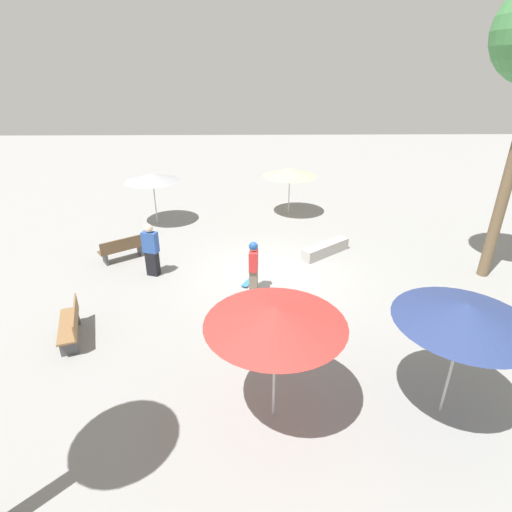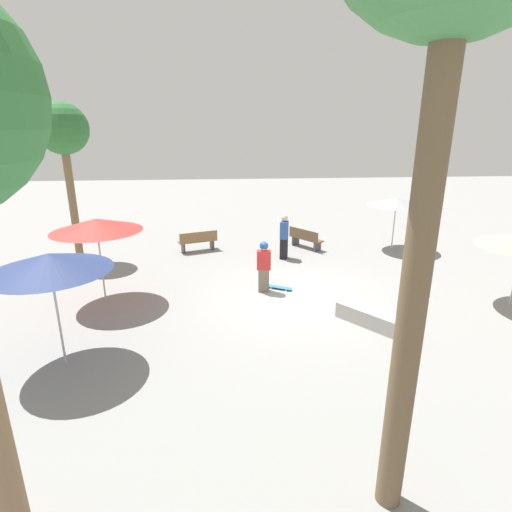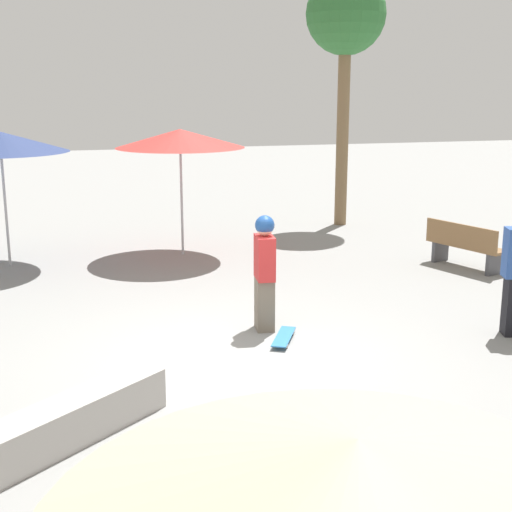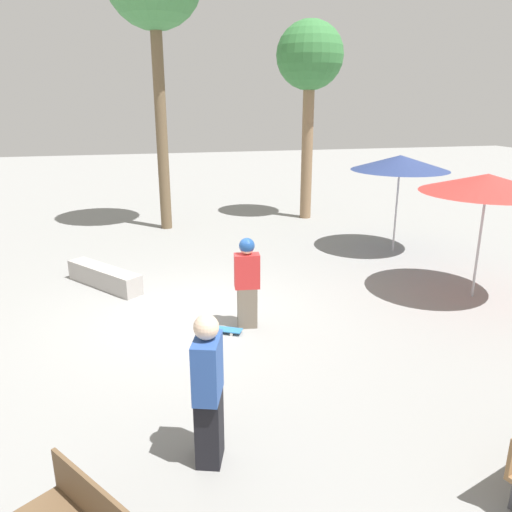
# 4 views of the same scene
# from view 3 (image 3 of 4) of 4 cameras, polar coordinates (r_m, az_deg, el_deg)

# --- Properties ---
(ground_plane) EXTENTS (60.00, 60.00, 0.00)m
(ground_plane) POSITION_cam_3_polar(r_m,az_deg,el_deg) (9.05, -1.46, -8.09)
(ground_plane) COLOR gray
(skater_main) EXTENTS (0.29, 0.45, 1.62)m
(skater_main) POSITION_cam_3_polar(r_m,az_deg,el_deg) (9.78, 0.69, -1.04)
(skater_main) COLOR #726656
(skater_main) RESTS_ON ground_plane
(skateboard) EXTENTS (0.55, 0.80, 0.07)m
(skateboard) POSITION_cam_3_polar(r_m,az_deg,el_deg) (9.58, 2.23, -6.48)
(skateboard) COLOR teal
(skateboard) RESTS_ON ground_plane
(concrete_ledge) EXTENTS (1.88, 1.61, 0.42)m
(concrete_ledge) POSITION_cam_3_polar(r_m,az_deg,el_deg) (7.23, -14.21, -12.49)
(concrete_ledge) COLOR #A8A39E
(concrete_ledge) RESTS_ON ground_plane
(bench_far) EXTENTS (0.95, 1.66, 0.85)m
(bench_far) POSITION_cam_3_polar(r_m,az_deg,el_deg) (13.75, 16.37, 0.79)
(bench_far) COLOR #47474C
(bench_far) RESTS_ON ground_plane
(shade_umbrella_red) EXTENTS (2.52, 2.52, 2.50)m
(shade_umbrella_red) POSITION_cam_3_polar(r_m,az_deg,el_deg) (14.08, -6.09, 9.33)
(shade_umbrella_red) COLOR #B7B7BC
(shade_umbrella_red) RESTS_ON ground_plane
(shade_umbrella_navy) EXTENTS (2.46, 2.46, 2.51)m
(shade_umbrella_navy) POSITION_cam_3_polar(r_m,az_deg,el_deg) (13.91, -19.80, 8.58)
(shade_umbrella_navy) COLOR #B7B7BC
(shade_umbrella_navy) RESTS_ON ground_plane
(shade_umbrella_tan) EXTENTS (2.40, 2.40, 2.14)m
(shade_umbrella_tan) POSITION_cam_3_polar(r_m,az_deg,el_deg) (2.68, 8.04, -17.63)
(shade_umbrella_tan) COLOR #B7B7BC
(shade_umbrella_tan) RESTS_ON ground_plane
(palm_tree_right) EXTENTS (1.85, 1.85, 5.82)m
(palm_tree_right) POSITION_cam_3_polar(r_m,az_deg,el_deg) (17.32, 7.19, 18.16)
(palm_tree_right) COLOR brown
(palm_tree_right) RESTS_ON ground_plane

